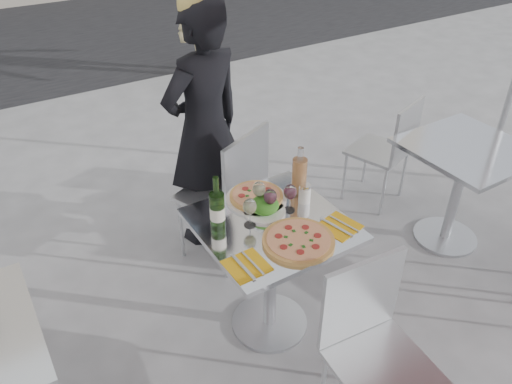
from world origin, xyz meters
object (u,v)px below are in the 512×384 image
carafe (299,176)px  chair_near (372,339)px  main_table (271,254)px  wine_bottle (217,209)px  wineglass_white_a (250,207)px  pizza_far (256,197)px  side_chair_rfar (390,145)px  wineglass_red_a (270,198)px  napkin_right (339,226)px  wineglass_red_b (290,193)px  woman_diner (204,129)px  napkin_left (247,265)px  pedestrian_b (191,0)px  side_table_right (462,175)px  wineglass_white_b (259,190)px  salad_plate (265,207)px  pizza_near (298,241)px  chair_far (231,187)px  sugar_shaker (305,193)px

carafe → chair_near: bearing=-102.6°
main_table → wine_bottle: 0.42m
wine_bottle → wineglass_white_a: wine_bottle is taller
chair_near → pizza_far: bearing=97.0°
side_chair_rfar → wineglass_red_a: wineglass_red_a is taller
side_chair_rfar → napkin_right: side_chair_rfar is taller
wineglass_white_a → wineglass_red_b: size_ratio=1.00×
woman_diner → napkin_left: (-0.38, -1.16, -0.08)m
wineglass_white_a → pedestrian_b: bearing=68.5°
wineglass_red_b → napkin_right: (0.13, -0.24, -0.11)m
side_table_right → wine_bottle: (-1.75, 0.11, 0.32)m
side_table_right → wineglass_white_a: wineglass_white_a is taller
wineglass_white_b → napkin_left: bearing=-129.0°
carafe → wineglass_white_b: (-0.25, 0.01, -0.01)m
salad_plate → wineglass_red_a: (0.01, -0.04, 0.07)m
wine_bottle → wineglass_red_b: 0.39m
woman_diner → napkin_right: bearing=84.9°
main_table → pizza_near: bearing=-82.6°
chair_near → napkin_right: (0.19, 0.49, 0.22)m
pizza_near → salad_plate: 0.29m
pizza_near → carafe: bearing=54.4°
wineglass_white_b → wineglass_red_a: (0.01, -0.09, 0.00)m
chair_far → pizza_near: size_ratio=2.76×
salad_plate → wineglass_white_b: size_ratio=1.40×
main_table → wineglass_red_a: bearing=64.8°
side_chair_rfar → carafe: (-1.17, -0.44, 0.36)m
pizza_far → wine_bottle: size_ratio=1.11×
pizza_near → carafe: (0.24, 0.33, 0.11)m
pedestrian_b → napkin_left: 4.42m
main_table → wineglass_red_a: wineglass_red_a is taller
pizza_far → wineglass_red_a: (-0.01, -0.16, 0.09)m
napkin_left → chair_far: bearing=63.6°
woman_diner → napkin_right: woman_diner is taller
pizza_far → salad_plate: size_ratio=1.49×
pizza_far → wineglass_red_b: 0.22m
side_table_right → wineglass_red_a: bearing=177.7°
wineglass_red_a → napkin_left: bearing=-138.3°
wine_bottle → napkin_right: (0.52, -0.31, -0.11)m
main_table → side_table_right: 1.50m
wineglass_red_b → wine_bottle: bearing=170.1°
side_chair_rfar → napkin_left: size_ratio=4.29×
pizza_near → wineglass_white_a: bearing=118.5°
wineglass_red_a → wineglass_red_b: size_ratio=1.00×
chair_near → side_chair_rfar: size_ratio=1.05×
salad_plate → side_chair_rfar: bearing=19.0°
side_table_right → sugar_shaker: size_ratio=7.01×
woman_diner → carafe: 0.83m
napkin_right → wineglass_red_a: bearing=120.2°
sugar_shaker → wineglass_white_b: size_ratio=0.68×
wine_bottle → wineglass_red_a: size_ratio=1.87×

